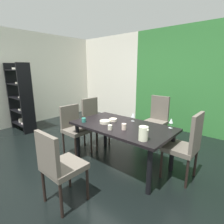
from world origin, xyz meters
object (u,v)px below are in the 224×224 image
at_px(wine_glass_near_window, 133,115).
at_px(serving_bowl_rear, 113,120).
at_px(wine_glass_left, 171,121).
at_px(dining_table, 122,130).
at_px(chair_right_far, 186,144).
at_px(chair_head_far, 157,118).
at_px(cup_south, 84,120).
at_px(chair_left_near, 74,126).
at_px(cup_corner, 110,127).
at_px(serving_bowl_near_shelf, 105,122).
at_px(display_shelf, 20,98).
at_px(pitcher_right, 143,133).
at_px(cup_center, 124,127).
at_px(chair_left_far, 94,119).
at_px(chair_head_near, 58,164).

height_order(wine_glass_near_window, serving_bowl_rear, wine_glass_near_window).
bearing_deg(wine_glass_left, dining_table, -150.09).
relative_size(chair_right_far, chair_head_far, 0.99).
height_order(wine_glass_left, cup_south, wine_glass_left).
relative_size(chair_left_near, serving_bowl_rear, 7.13).
bearing_deg(cup_corner, dining_table, 90.04).
bearing_deg(chair_right_far, cup_south, 109.85).
height_order(serving_bowl_near_shelf, cup_south, cup_south).
distance_m(dining_table, display_shelf, 3.15).
height_order(display_shelf, wine_glass_left, display_shelf).
distance_m(display_shelf, wine_glass_near_window, 3.19).
height_order(chair_right_far, wine_glass_left, chair_right_far).
relative_size(display_shelf, wine_glass_near_window, 11.18).
relative_size(wine_glass_near_window, pitcher_right, 0.84).
height_order(chair_right_far, pitcher_right, chair_right_far).
bearing_deg(chair_head_far, wine_glass_left, 127.74).
distance_m(wine_glass_left, cup_center, 0.75).
distance_m(chair_left_far, cup_south, 0.70).
bearing_deg(wine_glass_left, cup_south, -151.57).
bearing_deg(chair_head_far, cup_center, 96.08).
distance_m(chair_left_far, wine_glass_near_window, 1.01).
xyz_separation_m(chair_head_far, cup_south, (-0.62, -1.55, 0.17)).
xyz_separation_m(chair_head_near, serving_bowl_near_shelf, (-0.30, 1.12, 0.19)).
distance_m(cup_corner, pitcher_right, 0.60).
distance_m(dining_table, chair_right_far, 1.01).
distance_m(chair_head_far, wine_glass_near_window, 0.97).
bearing_deg(pitcher_right, chair_left_far, 159.50).
xyz_separation_m(wine_glass_left, serving_bowl_near_shelf, (-0.95, -0.50, -0.09)).
bearing_deg(chair_left_near, serving_bowl_rear, 115.24).
bearing_deg(chair_right_far, cup_corner, 120.29).
bearing_deg(wine_glass_near_window, serving_bowl_near_shelf, -124.34).
bearing_deg(wine_glass_left, cup_center, -133.08).
height_order(chair_head_far, wine_glass_near_window, chair_head_far).
height_order(wine_glass_left, cup_center, wine_glass_left).
height_order(chair_left_far, pitcher_right, chair_left_far).
relative_size(chair_head_near, cup_south, 12.86).
relative_size(cup_corner, cup_center, 0.79).
xyz_separation_m(chair_left_near, display_shelf, (-2.15, -0.10, 0.34)).
bearing_deg(chair_head_near, chair_head_far, 90.12).
distance_m(chair_left_near, chair_left_far, 0.53).
bearing_deg(chair_left_far, pitcher_right, 69.50).
bearing_deg(pitcher_right, dining_table, 151.63).
xyz_separation_m(wine_glass_near_window, serving_bowl_rear, (-0.26, -0.24, -0.09)).
height_order(chair_head_near, pitcher_right, chair_head_near).
bearing_deg(cup_center, cup_south, -169.21).
height_order(wine_glass_left, pitcher_right, pitcher_right).
distance_m(chair_right_far, cup_south, 1.70).
bearing_deg(serving_bowl_rear, cup_corner, -55.46).
distance_m(chair_head_near, chair_head_far, 2.48).
relative_size(chair_left_far, cup_center, 10.63).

